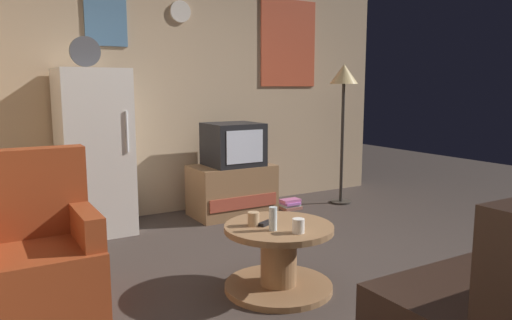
% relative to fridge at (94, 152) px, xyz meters
% --- Properties ---
extents(ground_plane, '(12.00, 12.00, 0.00)m').
position_rel_fridge_xyz_m(ground_plane, '(0.99, -2.07, -0.75)').
color(ground_plane, '#3D332D').
extents(wall_with_art, '(5.20, 0.12, 2.51)m').
position_rel_fridge_xyz_m(wall_with_art, '(1.00, 0.38, 0.51)').
color(wall_with_art, tan).
rests_on(wall_with_art, ground_plane).
extents(fridge, '(0.60, 0.62, 1.77)m').
position_rel_fridge_xyz_m(fridge, '(0.00, 0.00, 0.00)').
color(fridge, silver).
rests_on(fridge, ground_plane).
extents(tv_stand, '(0.84, 0.53, 0.53)m').
position_rel_fridge_xyz_m(tv_stand, '(1.36, -0.10, -0.49)').
color(tv_stand, '#8E6642').
rests_on(tv_stand, ground_plane).
extents(crt_tv, '(0.54, 0.51, 0.44)m').
position_rel_fridge_xyz_m(crt_tv, '(1.38, -0.10, -0.01)').
color(crt_tv, black).
rests_on(crt_tv, tv_stand).
extents(standing_lamp, '(0.32, 0.32, 1.59)m').
position_rel_fridge_xyz_m(standing_lamp, '(2.70, -0.28, 0.60)').
color(standing_lamp, '#332D28').
rests_on(standing_lamp, ground_plane).
extents(coffee_table, '(0.72, 0.72, 0.44)m').
position_rel_fridge_xyz_m(coffee_table, '(0.74, -1.94, -0.53)').
color(coffee_table, '#8E6642').
rests_on(coffee_table, ground_plane).
extents(wine_glass, '(0.05, 0.05, 0.15)m').
position_rel_fridge_xyz_m(wine_glass, '(0.64, -2.02, -0.24)').
color(wine_glass, silver).
rests_on(wine_glass, coffee_table).
extents(mug_ceramic_white, '(0.08, 0.08, 0.09)m').
position_rel_fridge_xyz_m(mug_ceramic_white, '(0.75, -2.15, -0.27)').
color(mug_ceramic_white, silver).
rests_on(mug_ceramic_white, coffee_table).
extents(mug_ceramic_tan, '(0.08, 0.08, 0.09)m').
position_rel_fridge_xyz_m(mug_ceramic_tan, '(0.59, -1.87, -0.27)').
color(mug_ceramic_tan, tan).
rests_on(mug_ceramic_tan, coffee_table).
extents(remote_control, '(0.16, 0.10, 0.02)m').
position_rel_fridge_xyz_m(remote_control, '(0.68, -1.89, -0.30)').
color(remote_control, black).
rests_on(remote_control, coffee_table).
extents(armchair, '(0.68, 0.68, 0.96)m').
position_rel_fridge_xyz_m(armchair, '(-0.67, -1.42, -0.42)').
color(armchair, maroon).
rests_on(armchair, ground_plane).
extents(book_stack, '(0.22, 0.18, 0.11)m').
position_rel_fridge_xyz_m(book_stack, '(2.03, -0.21, -0.70)').
color(book_stack, '#9E5F52').
rests_on(book_stack, ground_plane).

